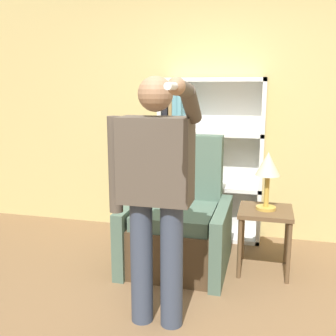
# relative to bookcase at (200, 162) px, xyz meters

# --- Properties ---
(wall_back) EXTENTS (8.00, 0.06, 2.80)m
(wall_back) POSITION_rel_bookcase_xyz_m (0.23, 0.16, 0.58)
(wall_back) COLOR tan
(wall_back) RESTS_ON ground_plane
(bookcase) EXTENTS (1.07, 0.28, 1.68)m
(bookcase) POSITION_rel_bookcase_xyz_m (0.00, 0.00, 0.00)
(bookcase) COLOR white
(bookcase) RESTS_ON ground_plane
(armchair) EXTENTS (0.90, 0.86, 1.15)m
(armchair) POSITION_rel_bookcase_xyz_m (-0.06, -0.74, -0.46)
(armchair) COLOR #4C3823
(armchair) RESTS_ON ground_plane
(person_standing) EXTENTS (0.61, 0.78, 1.65)m
(person_standing) POSITION_rel_bookcase_xyz_m (0.00, -1.69, 0.14)
(person_standing) COLOR #384256
(person_standing) RESTS_ON ground_plane
(side_table) EXTENTS (0.45, 0.45, 0.56)m
(side_table) POSITION_rel_bookcase_xyz_m (0.70, -0.69, -0.35)
(side_table) COLOR brown
(side_table) RESTS_ON ground_plane
(table_lamp) EXTENTS (0.21, 0.21, 0.50)m
(table_lamp) POSITION_rel_bookcase_xyz_m (0.70, -0.69, 0.10)
(table_lamp) COLOR gold
(table_lamp) RESTS_ON side_table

